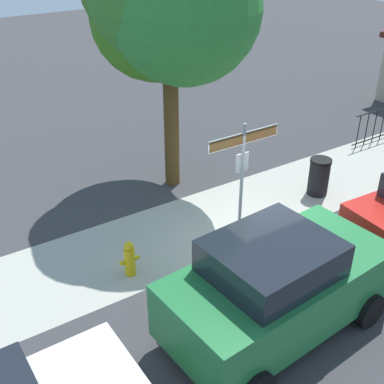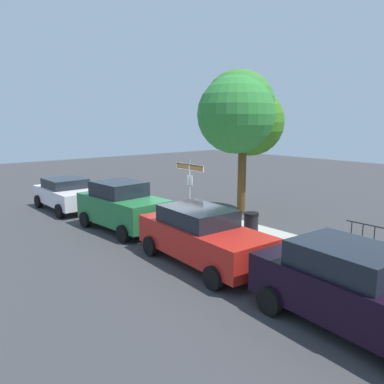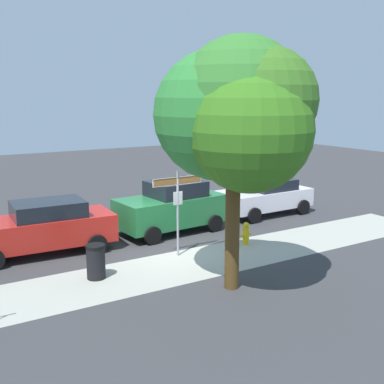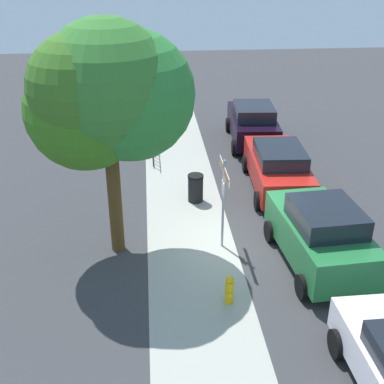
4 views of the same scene
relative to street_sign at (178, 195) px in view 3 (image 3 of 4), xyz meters
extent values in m
plane|color=#38383A|center=(0.06, -0.40, -1.97)|extent=(60.00, 60.00, 0.00)
cube|color=#A6A699|center=(2.06, 0.90, -1.97)|extent=(24.00, 2.60, 0.00)
cylinder|color=#9EA0A5|center=(0.00, 0.00, -0.60)|extent=(0.07, 0.07, 2.75)
cube|color=brown|center=(0.00, 0.00, 0.47)|extent=(1.71, 0.02, 0.22)
cube|color=white|center=(0.00, 0.00, 0.47)|extent=(1.74, 0.02, 0.25)
cube|color=silver|center=(0.00, 0.02, -0.08)|extent=(0.32, 0.02, 0.42)
cylinder|color=#523A1A|center=(0.11, 3.05, -0.35)|extent=(0.38, 0.38, 3.25)
sphere|color=#2E7F33|center=(0.19, 2.49, 2.60)|extent=(3.42, 3.42, 3.42)
sphere|color=#38761C|center=(0.05, 3.61, 2.27)|extent=(3.09, 3.09, 3.09)
sphere|color=#396E20|center=(-0.37, 3.60, 2.99)|extent=(2.63, 2.63, 2.63)
sphere|color=#34782C|center=(-0.13, 3.01, 2.96)|extent=(3.28, 3.28, 3.28)
cube|color=white|center=(-5.94, -2.83, -1.28)|extent=(4.03, 2.01, 0.75)
cube|color=black|center=(-6.18, -2.83, -0.68)|extent=(1.94, 1.74, 0.45)
cylinder|color=black|center=(-4.59, -1.84, -1.65)|extent=(0.64, 0.23, 0.64)
cylinder|color=black|center=(-4.57, -3.79, -1.65)|extent=(0.64, 0.23, 0.64)
cylinder|color=black|center=(-7.31, -1.88, -1.65)|extent=(0.64, 0.23, 0.64)
cylinder|color=black|center=(-7.29, -3.82, -1.65)|extent=(0.64, 0.23, 0.64)
cube|color=#237139|center=(-1.14, -2.50, -1.13)|extent=(4.14, 2.15, 1.03)
cube|color=black|center=(-1.38, -2.52, -0.34)|extent=(2.04, 1.77, 0.57)
cylinder|color=black|center=(0.16, -1.48, -1.65)|extent=(0.65, 0.27, 0.64)
cylinder|color=black|center=(0.29, -3.33, -1.65)|extent=(0.65, 0.27, 0.64)
cylinder|color=black|center=(-2.57, -1.67, -1.65)|extent=(0.65, 0.27, 0.64)
cylinder|color=black|center=(-2.44, -3.53, -1.65)|extent=(0.65, 0.27, 0.64)
cube|color=red|center=(3.66, -2.52, -1.21)|extent=(4.72, 2.05, 0.88)
cube|color=black|center=(3.38, -2.50, -0.51)|extent=(2.30, 1.70, 0.51)
cylinder|color=black|center=(2.14, -1.53, -1.65)|extent=(0.65, 0.25, 0.64)
cylinder|color=black|center=(2.04, -3.33, -1.65)|extent=(0.65, 0.25, 0.64)
cylinder|color=yellow|center=(-2.60, 0.20, -1.66)|extent=(0.22, 0.22, 0.62)
sphere|color=yellow|center=(-2.60, 0.20, -1.29)|extent=(0.20, 0.20, 0.20)
cylinder|color=yellow|center=(-2.76, 0.20, -1.63)|extent=(0.10, 0.09, 0.09)
cylinder|color=yellow|center=(-2.44, 0.20, -1.63)|extent=(0.10, 0.09, 0.09)
cylinder|color=black|center=(2.95, 0.50, -1.52)|extent=(0.52, 0.52, 0.90)
cylinder|color=black|center=(2.95, 0.50, -1.03)|extent=(0.55, 0.55, 0.08)
camera|label=1|loc=(-5.86, -7.10, 4.45)|focal=46.38mm
camera|label=2|loc=(11.76, -9.75, 2.31)|focal=35.08mm
camera|label=3|loc=(7.49, 12.92, 3.13)|focal=45.51mm
camera|label=4|loc=(-12.45, 2.02, 6.07)|focal=46.83mm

